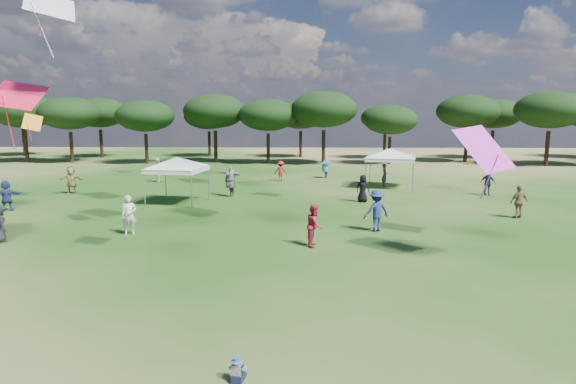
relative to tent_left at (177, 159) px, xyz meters
name	(u,v)px	position (x,y,z in m)	size (l,w,h in m)	color
tree_line	(315,112)	(8.66, 26.01, 2.84)	(108.78, 17.63, 7.77)	black
tent_left	(177,159)	(0.00, 0.00, 0.00)	(5.96, 5.96, 3.01)	gray
tent_right	(391,150)	(13.61, 6.67, 0.08)	(6.61, 6.61, 3.09)	gray
toddler	(238,371)	(6.06, -19.06, -2.35)	(0.36, 0.39, 0.51)	black
festival_crowd	(242,185)	(3.58, 1.56, -1.71)	(29.16, 22.27, 1.88)	silver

